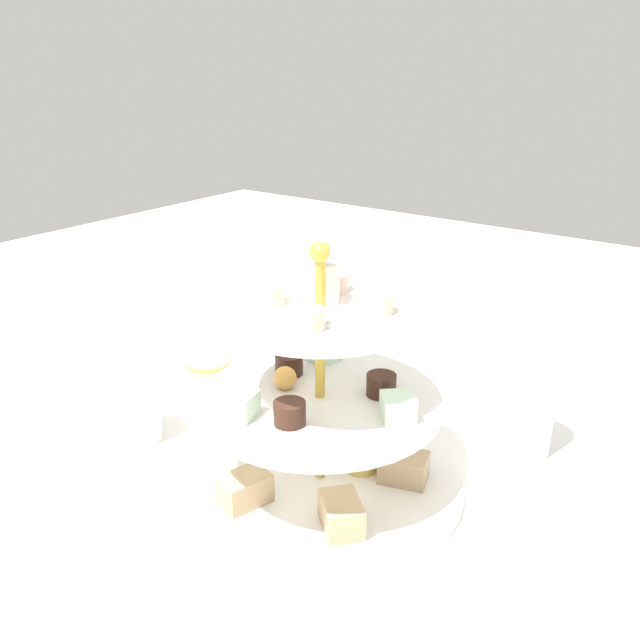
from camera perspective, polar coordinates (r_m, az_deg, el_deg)
ground_plane at (r=0.74m, az=-0.00°, el=-13.52°), size 2.40×2.40×0.00m
tiered_serving_stand at (r=0.70m, az=0.02°, el=-8.17°), size 0.30×0.30×0.26m
water_glass_tall_right at (r=0.80m, az=16.59°, el=-6.79°), size 0.07×0.07×0.11m
water_glass_short_left at (r=0.83m, az=-15.37°, el=-7.36°), size 0.06×0.06×0.07m
teacup_with_saucer at (r=0.91m, az=-9.20°, el=-4.81°), size 0.09×0.09×0.05m
butter_knife_right at (r=0.98m, az=2.94°, el=-3.98°), size 0.11×0.15×0.00m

